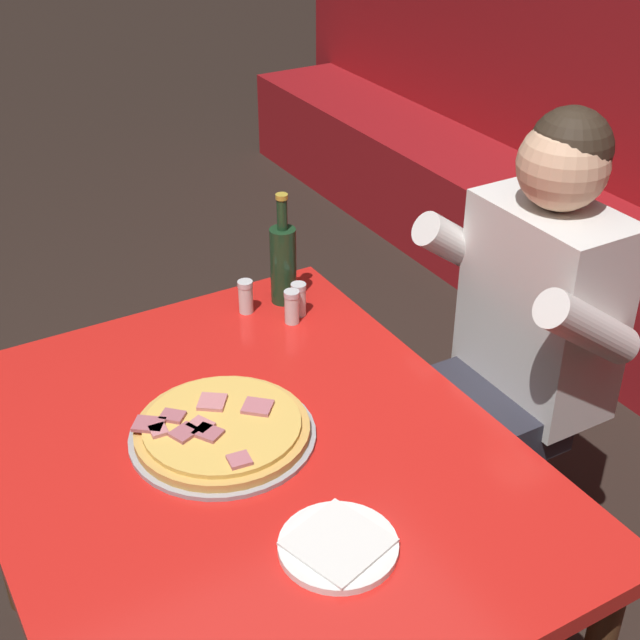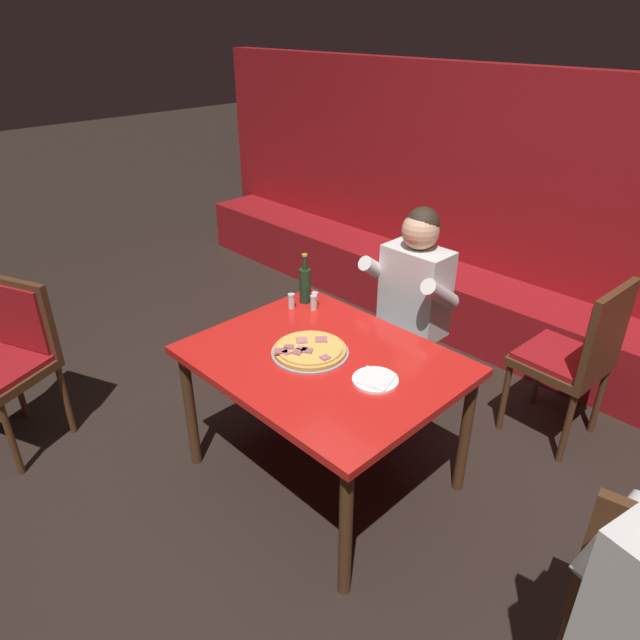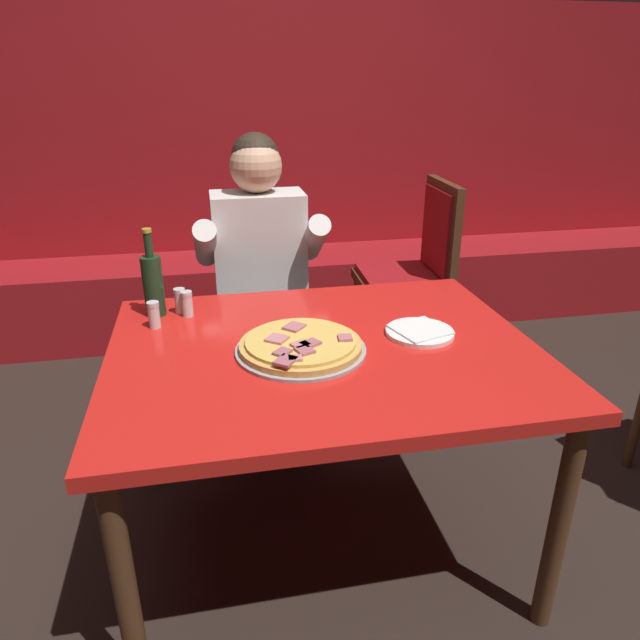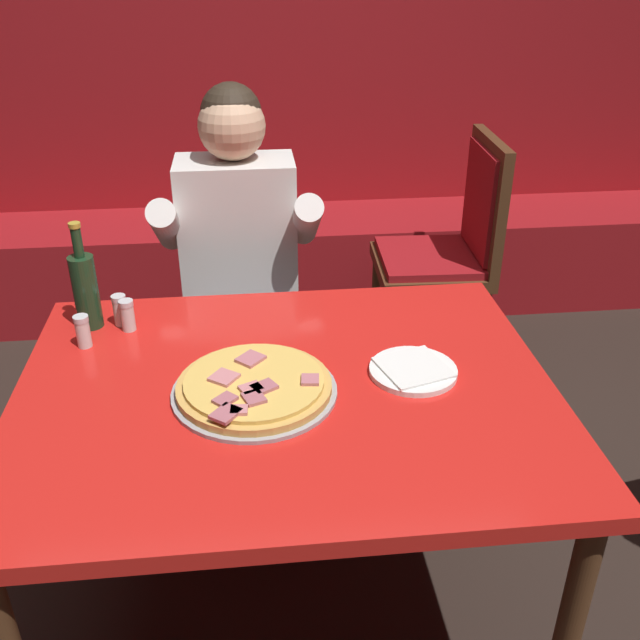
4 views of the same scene
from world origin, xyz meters
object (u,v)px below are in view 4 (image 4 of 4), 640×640
(plate_white_paper, at_px, (413,370))
(shaker_black_pepper, at_px, (128,317))
(pizza, at_px, (254,387))
(diner_seated_blue_shirt, at_px, (240,268))
(shaker_red_pepper_flakes, at_px, (83,333))
(shaker_oregano, at_px, (120,312))
(beer_bottle, at_px, (85,289))
(main_dining_table, at_px, (286,413))
(dining_chair_side_aisle, at_px, (452,243))

(plate_white_paper, xyz_separation_m, shaker_black_pepper, (-0.70, 0.29, 0.03))
(pizza, height_order, shaker_black_pepper, shaker_black_pepper)
(plate_white_paper, distance_m, diner_seated_blue_shirt, 0.85)
(pizza, distance_m, diner_seated_blue_shirt, 0.79)
(shaker_red_pepper_flakes, distance_m, diner_seated_blue_shirt, 0.66)
(plate_white_paper, bearing_deg, shaker_oregano, 156.05)
(beer_bottle, bearing_deg, main_dining_table, -34.63)
(pizza, xyz_separation_m, plate_white_paper, (0.38, 0.05, -0.01))
(pizza, relative_size, beer_bottle, 1.29)
(diner_seated_blue_shirt, height_order, dining_chair_side_aisle, diner_seated_blue_shirt)
(plate_white_paper, height_order, shaker_oregano, shaker_oregano)
(pizza, distance_m, shaker_oregano, 0.50)
(main_dining_table, xyz_separation_m, shaker_black_pepper, (-0.39, 0.31, 0.12))
(beer_bottle, distance_m, shaker_red_pepper_flakes, 0.13)
(pizza, distance_m, shaker_red_pepper_flakes, 0.50)
(shaker_black_pepper, relative_size, dining_chair_side_aisle, 0.09)
(shaker_oregano, height_order, shaker_black_pepper, same)
(shaker_oregano, bearing_deg, main_dining_table, -39.35)
(beer_bottle, height_order, shaker_black_pepper, beer_bottle)
(plate_white_paper, height_order, beer_bottle, beer_bottle)
(beer_bottle, distance_m, shaker_oregano, 0.11)
(pizza, relative_size, shaker_oregano, 4.40)
(diner_seated_blue_shirt, bearing_deg, pizza, -87.85)
(shaker_oregano, xyz_separation_m, shaker_red_pepper_flakes, (-0.08, -0.11, 0.00))
(main_dining_table, bearing_deg, pizza, -161.18)
(main_dining_table, distance_m, beer_bottle, 0.63)
(dining_chair_side_aisle, bearing_deg, shaker_red_pepper_flakes, -141.95)
(pizza, xyz_separation_m, dining_chair_side_aisle, (0.82, 1.23, -0.18))
(main_dining_table, relative_size, beer_bottle, 4.27)
(shaker_red_pepper_flakes, relative_size, dining_chair_side_aisle, 0.09)
(shaker_black_pepper, relative_size, shaker_red_pepper_flakes, 1.00)
(main_dining_table, bearing_deg, beer_bottle, 145.37)
(main_dining_table, relative_size, shaker_black_pepper, 14.50)
(shaker_oregano, relative_size, dining_chair_side_aisle, 0.09)
(beer_bottle, xyz_separation_m, dining_chair_side_aisle, (1.24, 0.86, -0.28))
(pizza, height_order, shaker_oregano, shaker_oregano)
(plate_white_paper, bearing_deg, shaker_black_pepper, 157.52)
(pizza, distance_m, shaker_black_pepper, 0.47)
(pizza, bearing_deg, shaker_black_pepper, 133.79)
(beer_bottle, bearing_deg, dining_chair_side_aisle, 34.75)
(main_dining_table, xyz_separation_m, pizza, (-0.07, -0.02, 0.10))
(shaker_oregano, xyz_separation_m, shaker_black_pepper, (0.02, -0.03, 0.00))
(shaker_black_pepper, bearing_deg, shaker_oregano, 126.58)
(pizza, xyz_separation_m, shaker_black_pepper, (-0.32, 0.34, 0.02))
(shaker_black_pepper, bearing_deg, diner_seated_blue_shirt, 57.17)
(beer_bottle, relative_size, shaker_oregano, 3.40)
(plate_white_paper, distance_m, shaker_oregano, 0.79)
(main_dining_table, distance_m, plate_white_paper, 0.32)
(shaker_oregano, distance_m, diner_seated_blue_shirt, 0.53)
(main_dining_table, distance_m, shaker_black_pepper, 0.52)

